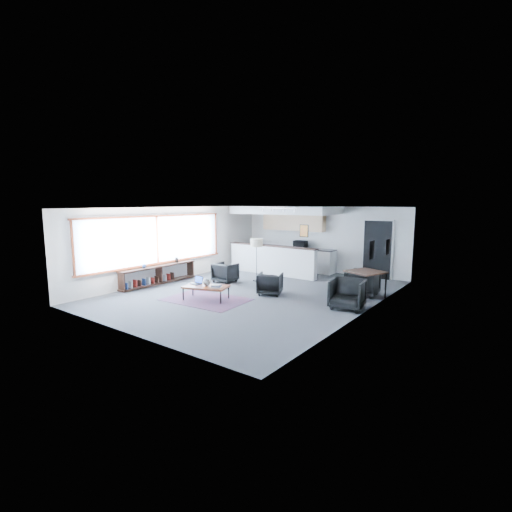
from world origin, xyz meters
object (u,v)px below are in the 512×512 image
Objects in this scene: book_stack at (216,286)px; coffee_table at (206,287)px; laptop at (197,282)px; dining_table at (365,273)px; floor_lamp at (257,244)px; dining_chair_near at (347,295)px; ceramic_pot at (207,282)px; microwave at (300,243)px; armchair_right at (270,283)px; dining_chair_far at (364,283)px; armchair_left at (225,272)px.

coffee_table is at bearing -177.55° from book_stack.
laptop is 0.93× the size of book_stack.
book_stack is (0.38, 0.02, 0.07)m from coffee_table.
laptop is 0.26× the size of dining_table.
dining_chair_near is at bearing -18.91° from floor_lamp.
floor_lamp reaches higher than ceramic_pot.
microwave is (-0.19, 5.68, 0.73)m from coffee_table.
ceramic_pot is (0.41, -0.04, 0.05)m from laptop.
microwave is (-0.57, 5.66, 0.66)m from book_stack.
book_stack is 3.14m from floor_lamp.
coffee_table is 1.94× the size of armchair_right.
floor_lamp reaches higher than dining_chair_far.
armchair_left is (-1.14, 2.13, -0.01)m from coffee_table.
dining_chair_near reaches higher than laptop.
microwave is at bearing 95.72° from book_stack.
dining_chair_near is at bearing -87.87° from dining_table.
armchair_right is (1.50, 1.56, -0.11)m from laptop.
dining_chair_far is (-0.11, 0.18, -0.35)m from dining_table.
book_stack reaches higher than coffee_table.
dining_chair_near is at bearing 5.28° from coffee_table.
floor_lamp is (-0.38, 2.94, 0.93)m from coffee_table.
laptop is 4.94m from dining_chair_far.
coffee_table is 4.68m from dining_chair_far.
floor_lamp reaches higher than book_stack.
floor_lamp reaches higher than microwave.
ceramic_pot is 0.31× the size of armchair_right.
ceramic_pot is 0.30× the size of armchair_left.
ceramic_pot is at bearing -82.26° from floor_lamp.
coffee_table is at bearing 114.84° from armchair_left.
coffee_table is 1.89× the size of armchair_left.
coffee_table is 1.94× the size of dining_chair_far.
dining_chair_near is (3.58, 1.58, -0.01)m from coffee_table.
dining_chair_far is at bearing 24.44° from coffee_table.
armchair_right is 2.80m from dining_chair_far.
dining_chair_far reaches higher than coffee_table.
armchair_right is at bearing -77.52° from microwave.
laptop is 0.42× the size of armchair_left.
dining_chair_far is (3.04, 3.17, -0.09)m from book_stack.
dining_chair_far is (-0.16, 1.61, -0.01)m from dining_chair_near.
dining_chair_near is at bearing -52.59° from microwave.
book_stack is at bearing -163.63° from dining_chair_near.
coffee_table is at bearing -145.12° from ceramic_pot.
dining_chair_near reaches higher than coffee_table.
floor_lamp reaches higher than laptop.
armchair_left is at bearing -169.38° from dining_table.
floor_lamp is (0.76, 0.80, 0.94)m from armchair_left.
coffee_table is 0.15m from ceramic_pot.
microwave is (-0.20, 5.66, 0.59)m from ceramic_pot.
coffee_table is at bearing -93.32° from microwave.
armchair_right is (2.25, -0.53, -0.01)m from armchair_left.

